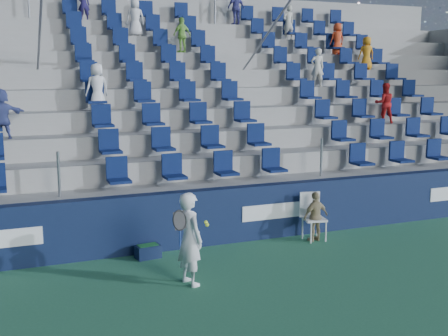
{
  "coord_description": "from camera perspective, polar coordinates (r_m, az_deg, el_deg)",
  "views": [
    {
      "loc": [
        -4.0,
        -7.74,
        3.67
      ],
      "look_at": [
        0.2,
        2.8,
        1.7
      ],
      "focal_mm": 45.0,
      "sensor_mm": 36.0,
      "label": 1
    }
  ],
  "objects": [
    {
      "name": "line_judge_chair",
      "position": [
        12.5,
        8.92,
        -4.51
      ],
      "size": [
        0.54,
        0.55,
        1.04
      ],
      "color": "white",
      "rests_on": "ground"
    },
    {
      "name": "grandstand",
      "position": [
        16.54,
        -7.68,
        4.44
      ],
      "size": [
        24.0,
        8.17,
        6.63
      ],
      "color": "#979792",
      "rests_on": "ground"
    },
    {
      "name": "ground",
      "position": [
        9.45,
        5.3,
        -13.04
      ],
      "size": [
        70.0,
        70.0,
        0.0
      ],
      "primitive_type": "plane",
      "color": "#31734E",
      "rests_on": "ground"
    },
    {
      "name": "tennis_player",
      "position": [
        9.74,
        -3.52,
        -7.17
      ],
      "size": [
        0.69,
        0.68,
        1.64
      ],
      "color": "white",
      "rests_on": "ground"
    },
    {
      "name": "sponsor_wall",
      "position": [
        12.0,
        -1.5,
        -4.98
      ],
      "size": [
        24.0,
        0.32,
        1.2
      ],
      "color": "#101C3D",
      "rests_on": "ground"
    },
    {
      "name": "ball_bin",
      "position": [
        11.35,
        -7.74,
        -8.33
      ],
      "size": [
        0.51,
        0.37,
        0.27
      ],
      "color": "#0F1A38",
      "rests_on": "ground"
    },
    {
      "name": "line_judge",
      "position": [
        12.38,
        9.29,
        -4.89
      ],
      "size": [
        0.68,
        0.37,
        1.1
      ],
      "primitive_type": "imported",
      "rotation": [
        0.0,
        0.0,
        3.3
      ],
      "color": "tan",
      "rests_on": "ground"
    }
  ]
}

